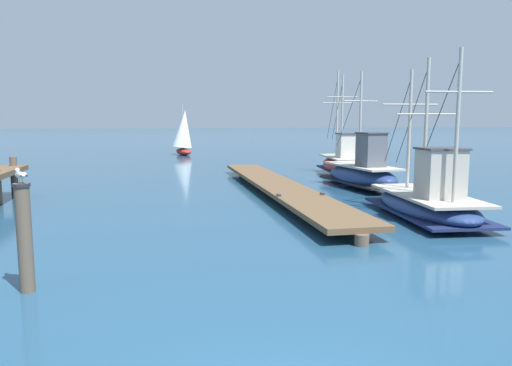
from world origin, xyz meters
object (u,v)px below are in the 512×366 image
Objects in this scene: fishing_boat_1 at (343,163)px; fishing_boat_2 at (428,200)px; perched_seagull at (21,175)px; fishing_boat_0 at (363,173)px; distant_sailboat at (184,133)px; mooring_piling at (25,236)px.

fishing_boat_1 is 12.22m from fishing_boat_2.
fishing_boat_0 is at bearing 41.26° from perched_seagull.
distant_sailboat is at bearing 79.37° from perched_seagull.
fishing_boat_0 is 24.37m from distant_sailboat.
fishing_boat_2 is 11.59m from perched_seagull.
perched_seagull is at bearing -138.74° from fishing_boat_0.
fishing_boat_0 is at bearing -76.61° from distant_sailboat.
mooring_piling is at bearing -130.55° from fishing_boat_1.
perched_seagull is at bearing -55.18° from mooring_piling.
fishing_boat_2 is at bearing -81.77° from distant_sailboat.
fishing_boat_1 is (1.39, 5.15, -0.01)m from fishing_boat_0.
fishing_boat_2 is 3.23× the size of mooring_piling.
fishing_boat_1 is at bearing 77.58° from fishing_boat_2.
fishing_boat_1 is at bearing -69.21° from distant_sailboat.
perched_seagull is (-12.07, -10.59, 1.42)m from fishing_boat_0.
mooring_piling is (-10.84, -3.80, 0.42)m from fishing_boat_2.
distant_sailboat is (-4.40, 30.46, 1.39)m from fishing_boat_2.
fishing_boat_0 is 16.12m from perched_seagull.
fishing_boat_2 is (-1.23, -6.78, -0.10)m from fishing_boat_0.
fishing_boat_1 is at bearing 74.86° from fishing_boat_0.
fishing_boat_1 reaches higher than fishing_boat_2.
mooring_piling is at bearing -138.76° from fishing_boat_0.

